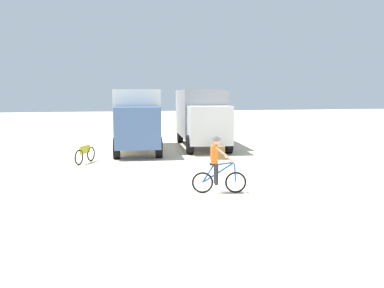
{
  "coord_description": "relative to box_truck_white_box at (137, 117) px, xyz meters",
  "views": [
    {
      "loc": [
        -3.35,
        -11.39,
        3.12
      ],
      "look_at": [
        0.14,
        3.98,
        1.1
      ],
      "focal_mm": 36.68,
      "sensor_mm": 36.0,
      "label": 1
    }
  ],
  "objects": [
    {
      "name": "ground_plane",
      "position": [
        1.53,
        -10.36,
        -1.87
      ],
      "size": [
        120.0,
        120.0,
        0.0
      ],
      "primitive_type": "plane",
      "color": "beige"
    },
    {
      "name": "box_truck_white_box",
      "position": [
        0.0,
        0.0,
        0.0
      ],
      "size": [
        2.86,
        6.91,
        3.35
      ],
      "color": "white",
      "rests_on": "ground"
    },
    {
      "name": "box_truck_grey_hauler",
      "position": [
        3.81,
        0.58,
        0.0
      ],
      "size": [
        2.94,
        6.93,
        3.35
      ],
      "color": "#9E9EA3",
      "rests_on": "ground"
    },
    {
      "name": "cyclist_orange_shirt",
      "position": [
        1.64,
        -10.12,
        -1.03
      ],
      "size": [
        1.71,
        0.55,
        1.82
      ],
      "color": "black",
      "rests_on": "ground"
    },
    {
      "name": "bicycle_spare",
      "position": [
        -2.66,
        -3.55,
        -1.48
      ],
      "size": [
        0.88,
        1.56,
        0.97
      ],
      "color": "black",
      "rests_on": "ground"
    },
    {
      "name": "supply_crate",
      "position": [
        3.52,
        -3.8,
        -1.56
      ],
      "size": [
        0.82,
        0.74,
        0.62
      ],
      "primitive_type": "cube",
      "rotation": [
        0.0,
        0.0,
        1.32
      ],
      "color": "olive",
      "rests_on": "ground"
    }
  ]
}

